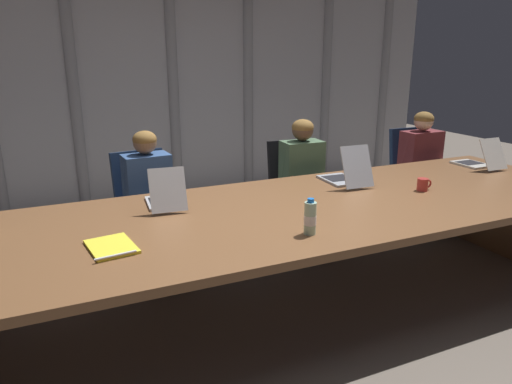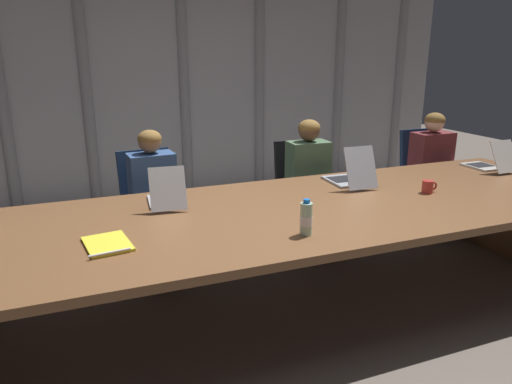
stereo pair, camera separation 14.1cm
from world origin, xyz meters
TOP-DOWN VIEW (x-y plane):
  - ground_plane at (0.00, 0.00)m, footprint 13.79×13.79m
  - conference_table at (0.00, 0.00)m, footprint 4.83×1.45m
  - curtain_backdrop at (0.00, 2.84)m, footprint 6.90×0.17m
  - laptop_left_mid at (-0.73, 0.38)m, footprint 0.26×0.42m
  - laptop_center at (0.69, 0.37)m, footprint 0.26×0.47m
  - laptop_right_mid at (2.09, 0.35)m, footprint 0.23×0.44m
  - office_chair_left_mid at (-0.72, 1.08)m, footprint 0.60×0.60m
  - office_chair_center at (0.67, 1.08)m, footprint 0.60×0.60m
  - office_chair_right_mid at (2.09, 1.08)m, footprint 0.60×0.60m
  - person_left_mid at (-0.71, 0.92)m, footprint 0.39×0.56m
  - person_center at (0.67, 0.92)m, footprint 0.38×0.55m
  - person_right_mid at (2.06, 0.93)m, footprint 0.41×0.55m
  - water_bottle_primary at (-0.11, -0.44)m, footprint 0.07×0.07m
  - coffee_mug_near at (1.10, -0.04)m, footprint 0.12×0.08m
  - spiral_notepad at (-1.16, -0.20)m, footprint 0.26×0.33m

SIDE VIEW (x-z plane):
  - ground_plane at x=0.00m, z-range 0.00..0.00m
  - office_chair_center at x=0.67m, z-range -0.11..0.82m
  - office_chair_left_mid at x=-0.72m, z-range -0.12..0.83m
  - office_chair_right_mid at x=2.09m, z-range -0.12..0.84m
  - conference_table at x=0.00m, z-range 0.24..0.97m
  - person_left_mid at x=-0.71m, z-range 0.07..1.22m
  - person_center at x=0.67m, z-range 0.08..1.23m
  - person_right_mid at x=2.06m, z-range 0.08..1.23m
  - spiral_notepad at x=-1.16m, z-range 0.73..0.75m
  - coffee_mug_near at x=1.10m, z-range 0.73..0.82m
  - laptop_right_mid at x=2.09m, z-range 0.65..0.92m
  - laptop_left_mid at x=-0.73m, z-range 0.64..0.93m
  - laptop_center at x=0.69m, z-range 0.63..0.95m
  - water_bottle_primary at x=-0.11m, z-range 0.72..0.93m
  - curtain_backdrop at x=0.00m, z-range 0.00..3.17m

